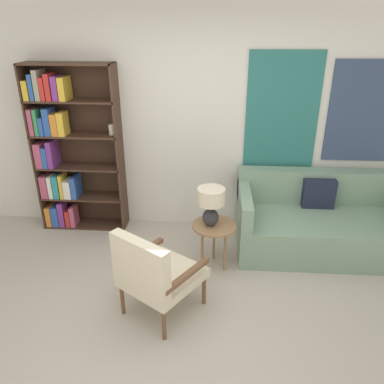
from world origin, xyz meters
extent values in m
plane|color=#B2A899|center=(0.00, 0.00, 0.00)|extent=(14.00, 14.00, 0.00)
cube|color=silver|center=(0.00, 2.03, 1.35)|extent=(6.40, 0.06, 2.70)
cube|color=#286B66|center=(1.00, 1.99, 1.42)|extent=(0.81, 0.02, 1.39)
cube|color=#334260|center=(2.05, 1.99, 1.46)|extent=(1.09, 0.02, 1.12)
cube|color=#422B1E|center=(-1.86, 1.85, 0.99)|extent=(0.02, 0.30, 1.98)
cube|color=#422B1E|center=(-0.85, 1.85, 0.99)|extent=(0.02, 0.30, 1.98)
cube|color=#422B1E|center=(-1.36, 1.85, 1.97)|extent=(1.02, 0.30, 0.02)
cube|color=#422B1E|center=(-1.36, 1.85, 0.01)|extent=(1.02, 0.30, 0.02)
cube|color=#422B1E|center=(-1.36, 2.00, 0.99)|extent=(1.02, 0.01, 1.98)
cube|color=#422B1E|center=(-1.36, 1.85, 0.40)|extent=(1.02, 0.30, 0.02)
cube|color=orange|center=(-1.80, 1.82, 0.15)|extent=(0.07, 0.22, 0.26)
cube|color=#2D56A8|center=(-1.72, 1.81, 0.15)|extent=(0.09, 0.20, 0.26)
cube|color=#7A338C|center=(-1.63, 1.79, 0.18)|extent=(0.07, 0.17, 0.32)
cube|color=red|center=(-1.56, 1.79, 0.13)|extent=(0.05, 0.17, 0.21)
cube|color=#B24C6B|center=(-1.50, 1.80, 0.15)|extent=(0.06, 0.17, 0.26)
cube|color=#422B1E|center=(-1.36, 1.85, 0.79)|extent=(1.02, 0.30, 0.02)
cube|color=#B24C6B|center=(-1.79, 1.82, 0.55)|extent=(0.09, 0.22, 0.28)
cube|color=silver|center=(-1.72, 1.80, 0.55)|extent=(0.05, 0.18, 0.28)
cube|color=teal|center=(-1.65, 1.82, 0.56)|extent=(0.07, 0.22, 0.29)
cube|color=gold|center=(-1.58, 1.82, 0.56)|extent=(0.04, 0.22, 0.30)
cube|color=silver|center=(-1.51, 1.81, 0.52)|extent=(0.09, 0.20, 0.22)
cube|color=#2D56A8|center=(-1.43, 1.83, 0.55)|extent=(0.06, 0.24, 0.27)
cube|color=#422B1E|center=(-1.36, 1.85, 1.19)|extent=(1.02, 0.30, 0.02)
cube|color=#B24C6B|center=(-1.80, 1.81, 0.95)|extent=(0.08, 0.20, 0.29)
cube|color=#2D56A8|center=(-1.72, 1.80, 0.93)|extent=(0.06, 0.18, 0.25)
cube|color=#7A338C|center=(-1.65, 1.84, 0.96)|extent=(0.06, 0.25, 0.32)
cube|color=#422B1E|center=(-1.36, 1.85, 1.58)|extent=(1.02, 0.30, 0.02)
cube|color=#B24C6B|center=(-1.81, 1.81, 1.35)|extent=(0.05, 0.20, 0.30)
cube|color=#338C4C|center=(-1.75, 1.81, 1.35)|extent=(0.04, 0.20, 0.30)
cube|color=#2D56A8|center=(-1.70, 1.82, 1.30)|extent=(0.05, 0.22, 0.21)
cube|color=#2D56A8|center=(-1.63, 1.82, 1.35)|extent=(0.07, 0.22, 0.31)
cube|color=orange|center=(-1.55, 1.80, 1.32)|extent=(0.07, 0.18, 0.25)
cube|color=gold|center=(-1.47, 1.80, 1.33)|extent=(0.07, 0.18, 0.26)
cylinder|color=beige|center=(-0.92, 1.85, 1.26)|extent=(0.08, 0.08, 0.12)
cube|color=gold|center=(-1.81, 1.80, 1.70)|extent=(0.06, 0.17, 0.21)
cube|color=#2D56A8|center=(-1.74, 1.80, 1.73)|extent=(0.04, 0.17, 0.28)
cube|color=gray|center=(-1.68, 1.83, 1.75)|extent=(0.06, 0.25, 0.32)
cube|color=red|center=(-1.62, 1.82, 1.71)|extent=(0.05, 0.23, 0.25)
cube|color=red|center=(-1.55, 1.81, 1.73)|extent=(0.06, 0.20, 0.29)
cube|color=#7A338C|center=(-1.48, 1.83, 1.72)|extent=(0.06, 0.24, 0.26)
cube|color=gold|center=(-1.40, 1.83, 1.71)|extent=(0.07, 0.24, 0.25)
cylinder|color=brown|center=(0.20, 0.47, 0.15)|extent=(0.04, 0.04, 0.31)
cylinder|color=brown|center=(-0.21, 0.75, 0.15)|extent=(0.04, 0.04, 0.31)
cylinder|color=brown|center=(-0.11, 0.02, 0.15)|extent=(0.04, 0.04, 0.31)
cylinder|color=brown|center=(-0.52, 0.29, 0.15)|extent=(0.04, 0.04, 0.31)
cube|color=beige|center=(-0.16, 0.38, 0.35)|extent=(0.82, 0.84, 0.08)
cube|color=beige|center=(-0.31, 0.16, 0.61)|extent=(0.53, 0.40, 0.45)
cube|color=brown|center=(0.06, 0.23, 0.49)|extent=(0.36, 0.49, 0.04)
cube|color=brown|center=(-0.38, 0.53, 0.49)|extent=(0.36, 0.49, 0.04)
cube|color=gray|center=(1.45, 1.48, 0.21)|extent=(1.82, 0.95, 0.42)
cube|color=gray|center=(1.45, 1.85, 0.62)|extent=(1.82, 0.20, 0.40)
cube|color=gray|center=(0.60, 1.48, 0.56)|extent=(0.12, 0.95, 0.28)
cube|color=#1E2338|center=(1.45, 1.70, 0.59)|extent=(0.36, 0.12, 0.34)
cylinder|color=#99704C|center=(0.27, 1.06, 0.49)|extent=(0.45, 0.45, 0.03)
cylinder|color=#99704C|center=(0.27, 1.19, 0.24)|extent=(0.03, 0.03, 0.48)
cylinder|color=#99704C|center=(0.16, 0.99, 0.24)|extent=(0.03, 0.03, 0.48)
cylinder|color=#99704C|center=(0.39, 0.99, 0.24)|extent=(0.03, 0.03, 0.48)
ellipsoid|color=#2D2D33|center=(0.23, 1.05, 0.59)|extent=(0.16, 0.16, 0.18)
cylinder|color=tan|center=(0.23, 1.05, 0.72)|extent=(0.02, 0.02, 0.06)
cylinder|color=beige|center=(0.23, 1.05, 0.83)|extent=(0.27, 0.27, 0.16)
camera|label=1|loc=(0.27, -2.26, 2.38)|focal=35.00mm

